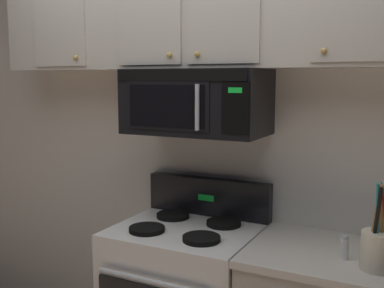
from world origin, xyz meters
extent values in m
cube|color=silver|center=(0.00, 0.79, 1.35)|extent=(5.20, 0.10, 2.70)
cylinder|color=#B7BABF|center=(0.00, 0.06, 0.74)|extent=(0.61, 0.03, 0.03)
cube|color=black|center=(0.00, 0.70, 1.01)|extent=(0.76, 0.07, 0.22)
cube|color=#19D83F|center=(0.00, 0.67, 1.01)|extent=(0.10, 0.00, 0.04)
cylinder|color=black|center=(-0.16, 0.28, 0.91)|extent=(0.19, 0.19, 0.02)
cylinder|color=black|center=(0.16, 0.28, 0.91)|extent=(0.19, 0.19, 0.02)
cylinder|color=black|center=(-0.16, 0.56, 0.91)|extent=(0.19, 0.19, 0.02)
cylinder|color=black|center=(0.16, 0.56, 0.91)|extent=(0.19, 0.19, 0.02)
cube|color=black|center=(0.00, 0.54, 1.57)|extent=(0.76, 0.39, 0.35)
cube|color=black|center=(0.00, 0.35, 1.72)|extent=(0.73, 0.01, 0.06)
cube|color=black|center=(-0.07, 0.35, 1.56)|extent=(0.49, 0.01, 0.25)
cube|color=black|center=(-0.08, 0.34, 1.56)|extent=(0.44, 0.01, 0.22)
cube|color=black|center=(0.30, 0.35, 1.56)|extent=(0.14, 0.01, 0.25)
cube|color=#19D83F|center=(0.30, 0.34, 1.65)|extent=(0.07, 0.00, 0.03)
cylinder|color=#B7BABF|center=(0.11, 0.32, 1.56)|extent=(0.02, 0.02, 0.23)
cube|color=#BCB7AD|center=(0.00, 0.57, 2.02)|extent=(2.50, 0.33, 0.55)
cube|color=#BCB7AD|center=(-0.83, 0.40, 2.02)|extent=(0.38, 0.01, 0.51)
sphere|color=tan|center=(-0.70, 0.39, 1.82)|extent=(0.03, 0.03, 0.03)
cube|color=#BCB7AD|center=(-0.21, 0.40, 2.02)|extent=(0.38, 0.01, 0.51)
sphere|color=tan|center=(-0.08, 0.39, 1.82)|extent=(0.03, 0.03, 0.03)
cube|color=#BCB7AD|center=(0.21, 0.40, 2.02)|extent=(0.38, 0.01, 0.51)
sphere|color=tan|center=(0.08, 0.39, 1.82)|extent=(0.03, 0.03, 0.03)
cube|color=#BCB7AD|center=(0.83, 0.40, 2.02)|extent=(0.38, 0.01, 0.51)
sphere|color=tan|center=(0.70, 0.39, 1.82)|extent=(0.03, 0.03, 0.03)
cube|color=beige|center=(0.84, 0.43, 0.88)|extent=(0.93, 0.65, 0.03)
cylinder|color=beige|center=(0.97, 0.30, 0.98)|extent=(0.14, 0.14, 0.16)
cylinder|color=black|center=(0.96, 0.33, 1.13)|extent=(0.04, 0.04, 0.28)
cylinder|color=black|center=(0.97, 0.26, 1.13)|extent=(0.05, 0.09, 0.29)
cylinder|color=#A87A47|center=(0.96, 0.30, 1.13)|extent=(0.05, 0.02, 0.28)
cylinder|color=#BCBCC1|center=(0.96, 0.33, 1.13)|extent=(0.05, 0.02, 0.29)
cylinder|color=red|center=(0.98, 0.34, 1.14)|extent=(0.03, 0.09, 0.30)
cylinder|color=olive|center=(0.98, 0.31, 1.12)|extent=(0.05, 0.04, 0.26)
cylinder|color=teal|center=(0.97, 0.27, 1.14)|extent=(0.02, 0.09, 0.30)
cylinder|color=white|center=(0.83, 0.36, 0.95)|extent=(0.04, 0.04, 0.09)
cylinder|color=#B7BABF|center=(0.83, 0.36, 1.00)|extent=(0.03, 0.03, 0.02)
camera|label=1|loc=(1.13, -1.72, 1.70)|focal=43.56mm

